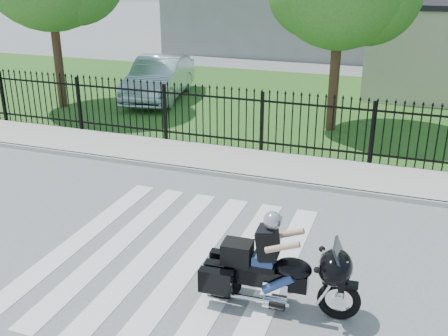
% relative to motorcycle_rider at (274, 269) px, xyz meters
% --- Properties ---
extents(ground, '(120.00, 120.00, 0.00)m').
position_rel_motorcycle_rider_xyz_m(ground, '(-2.15, 0.84, -0.69)').
color(ground, slate).
rests_on(ground, ground).
extents(crosswalk, '(5.00, 5.50, 0.01)m').
position_rel_motorcycle_rider_xyz_m(crosswalk, '(-2.15, 0.84, -0.69)').
color(crosswalk, silver).
rests_on(crosswalk, ground).
extents(sidewalk, '(40.00, 2.00, 0.12)m').
position_rel_motorcycle_rider_xyz_m(sidewalk, '(-2.15, 5.84, -0.63)').
color(sidewalk, '#ADAAA3').
rests_on(sidewalk, ground).
extents(curb, '(40.00, 0.12, 0.12)m').
position_rel_motorcycle_rider_xyz_m(curb, '(-2.15, 4.84, -0.63)').
color(curb, '#ADAAA3').
rests_on(curb, ground).
extents(grass_strip, '(40.00, 12.00, 0.02)m').
position_rel_motorcycle_rider_xyz_m(grass_strip, '(-2.15, 12.84, -0.68)').
color(grass_strip, '#26541C').
rests_on(grass_strip, ground).
extents(iron_fence, '(26.00, 0.04, 1.80)m').
position_rel_motorcycle_rider_xyz_m(iron_fence, '(-2.15, 6.84, 0.21)').
color(iron_fence, black).
rests_on(iron_fence, ground).
extents(motorcycle_rider, '(2.57, 0.85, 1.69)m').
position_rel_motorcycle_rider_xyz_m(motorcycle_rider, '(0.00, 0.00, 0.00)').
color(motorcycle_rider, black).
rests_on(motorcycle_rider, ground).
extents(parked_car, '(2.64, 5.27, 1.66)m').
position_rel_motorcycle_rider_xyz_m(parked_car, '(-7.74, 11.67, 0.16)').
color(parked_car, '#A0B9C9').
rests_on(parked_car, grass_strip).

